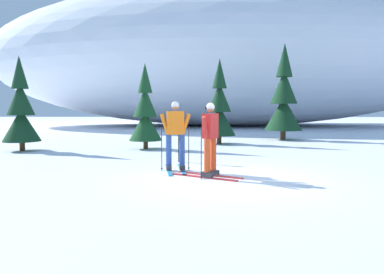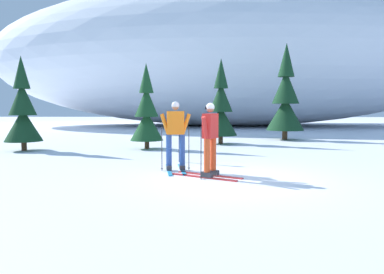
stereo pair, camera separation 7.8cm
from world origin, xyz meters
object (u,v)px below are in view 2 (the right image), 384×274
Objects in this scene: skier_orange_jacket at (175,134)px; pine_tree_far_left at (23,111)px; pine_tree_center_right at (221,108)px; trail_marker_post at (180,136)px; pine_tree_center_left at (147,113)px; pine_tree_far_right at (286,100)px; skier_red_jacket at (210,139)px.

skier_orange_jacket is 0.50× the size of pine_tree_far_left.
skier_orange_jacket is 7.44m from pine_tree_center_right.
pine_tree_far_left is 6.99m from trail_marker_post.
pine_tree_center_left reaches higher than skier_orange_jacket.
pine_tree_center_left is at bearing -146.35° from pine_tree_far_right.
pine_tree_center_left is 2.46× the size of trail_marker_post.
skier_orange_jacket is 5.33m from pine_tree_center_left.
pine_tree_center_left is (4.78, 0.79, -0.09)m from pine_tree_far_left.
pine_tree_far_left reaches higher than skier_orange_jacket.
pine_tree_far_left is at bearing 144.94° from skier_red_jacket.
trail_marker_post is (-1.54, -5.68, -0.86)m from pine_tree_center_right.
trail_marker_post is at bearing -105.22° from pine_tree_center_right.
trail_marker_post is at bearing -65.24° from pine_tree_center_left.
pine_tree_far_right is (11.48, 5.24, 0.57)m from pine_tree_far_left.
skier_red_jacket is 8.15m from pine_tree_center_right.
skier_red_jacket is 0.45× the size of pine_tree_center_right.
skier_red_jacket is 0.48× the size of pine_tree_far_left.
pine_tree_center_left is 0.88× the size of pine_tree_center_right.
skier_red_jacket is 1.24m from skier_orange_jacket.
skier_red_jacket is 2.57m from trail_marker_post.
skier_orange_jacket is at bearing -102.08° from pine_tree_center_right.
pine_tree_center_right is at bearing 34.63° from pine_tree_center_left.
pine_tree_center_left is 8.07m from pine_tree_far_right.
trail_marker_post is at bearing -22.98° from pine_tree_far_left.
pine_tree_center_left is 3.91m from trail_marker_post.
skier_red_jacket is at bearing -66.95° from pine_tree_center_left.
skier_orange_jacket is at bearing 136.99° from skier_red_jacket.
skier_orange_jacket is at bearing -33.79° from pine_tree_far_left.
pine_tree_far_right is at bearing 68.03° from skier_red_jacket.
pine_tree_far_left is at bearing 157.02° from trail_marker_post.
pine_tree_center_right is (0.65, 8.09, 0.73)m from skier_red_jacket.
pine_tree_far_left reaches higher than trail_marker_post.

